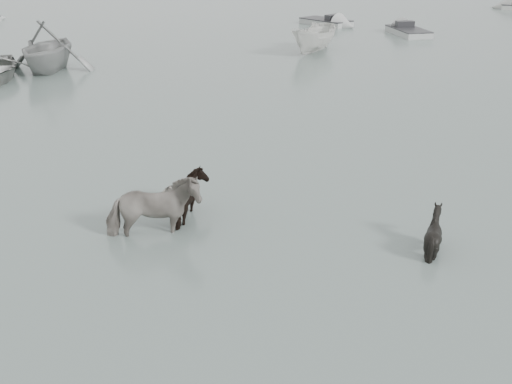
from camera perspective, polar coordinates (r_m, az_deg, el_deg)
ground at (r=13.97m, az=3.54°, el=-4.78°), size 140.00×140.00×0.00m
pony_pinto at (r=14.20m, az=-9.20°, el=-0.63°), size 2.16×1.13×1.76m
pony_dark at (r=15.09m, az=-5.75°, el=0.12°), size 1.34×1.49×1.33m
pony_black at (r=14.06m, az=15.62°, el=-2.65°), size 1.39×1.32×1.23m
rowboat_trail at (r=32.01m, az=-18.08°, el=12.39°), size 5.11×5.58×2.49m
boat_small at (r=35.29m, az=5.21°, el=13.55°), size 3.76×4.23×1.60m
skiff_port at (r=42.02m, az=13.41°, el=13.95°), size 1.90×5.15×0.75m
skiff_mid at (r=45.26m, az=6.25°, el=15.02°), size 4.06×5.01×0.75m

